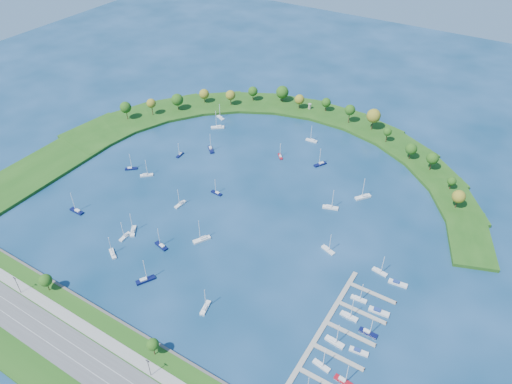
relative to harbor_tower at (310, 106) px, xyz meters
The scene contains 38 objects.
ground 117.77m from the harbor_tower, 82.29° to the right, with size 700.00×700.00×0.00m, color #072A43.
south_shoreline 240.05m from the harbor_tower, 86.22° to the right, with size 420.00×43.10×11.60m.
breakwater 74.53m from the harbor_tower, 114.21° to the right, with size 286.74×247.64×2.00m.
breakwater_trees 28.47m from the harbor_tower, 96.63° to the right, with size 238.55×95.55×16.02m.
harbor_tower is the anchor object (origin of this frame).
dock_system 204.42m from the harbor_tower, 60.35° to the right, with size 24.28×82.00×1.60m.
moored_boat_0 158.60m from the harbor_tower, 84.34° to the right, with size 7.04×9.69×14.11m.
moored_boat_1 138.27m from the harbor_tower, 110.73° to the right, with size 7.40×7.09×11.77m.
moored_boat_2 108.79m from the harbor_tower, 46.51° to the right, with size 8.16×9.40×14.37m.
moored_boat_3 195.03m from the harbor_tower, 87.26° to the right, with size 6.94×9.39×13.72m.
moored_boat_4 172.79m from the harbor_tower, 89.87° to the right, with size 8.67×4.08×12.29m.
moored_boat_5 67.92m from the harbor_tower, 79.84° to the right, with size 5.96×6.37×10.03m.
moored_boat_6 178.66m from the harbor_tower, 96.67° to the right, with size 2.62×7.66×11.08m.
moored_boat_7 190.98m from the harbor_tower, 95.11° to the right, with size 7.76×5.88×11.41m.
moored_boat_8 72.44m from the harbor_tower, 57.82° to the right, with size 6.36×8.77×12.77m.
moored_boat_9 73.27m from the harbor_tower, 128.00° to the right, with size 9.27×7.90×14.08m.
moored_boat_10 43.59m from the harbor_tower, 61.29° to the right, with size 8.22×2.87×11.86m.
moored_boat_11 90.15m from the harbor_tower, 110.82° to the right, with size 8.33×7.92×13.22m.
moored_boat_12 173.26m from the harbor_tower, 96.62° to the right, with size 6.79×8.19×12.33m.
moored_boat_13 68.45m from the harbor_tower, 138.97° to the right, with size 8.10×4.99×11.54m.
moored_boat_14 110.13m from the harbor_tower, 114.52° to the right, with size 2.40×6.88×9.94m.
moored_boat_15 141.29m from the harbor_tower, 95.15° to the right, with size 2.90×8.03×11.56m.
moored_boat_16 186.08m from the harbor_tower, 108.48° to the right, with size 9.05×2.65×13.26m.
moored_boat_17 116.06m from the harbor_tower, 57.49° to the right, with size 9.33×5.16×13.22m.
moored_boat_18 121.02m from the harbor_tower, 90.50° to the right, with size 7.34×2.58×10.59m.
moored_boat_19 143.30m from the harbor_tower, 115.75° to the right, with size 7.29×6.63×11.34m.
moored_boat_20 150.25m from the harbor_tower, 59.73° to the right, with size 8.34×4.78×11.83m.
moored_boat_21 197.77m from the harbor_tower, 77.20° to the right, with size 3.97×8.41×11.93m.
docked_boat_2 216.71m from the harbor_tower, 62.12° to the right, with size 8.03×3.37×11.45m.
docked_boat_3 223.21m from the harbor_tower, 59.93° to the right, with size 8.32×3.04×11.97m.
docked_boat_4 205.29m from the harbor_tower, 60.43° to the right, with size 8.92×3.25×12.83m.
docked_boat_5 209.76m from the harbor_tower, 57.79° to the right, with size 8.27×3.18×1.64m.
docked_boat_6 191.83m from the harbor_tower, 58.11° to the right, with size 8.23×2.66×11.96m.
docked_boat_7 200.74m from the harbor_tower, 56.14° to the right, with size 8.23×2.51×12.01m.
docked_boat_8 182.25m from the harbor_tower, 56.22° to the right, with size 7.63×2.58×11.05m.
docked_boat_9 189.93m from the harbor_tower, 53.95° to the right, with size 9.56×3.37×1.91m.
docked_boat_10 166.47m from the harbor_tower, 51.45° to the right, with size 8.04×3.41×11.44m.
docked_boat_11 174.85m from the harbor_tower, 49.44° to the right, with size 9.17×3.33×1.83m.
Camera 1 is at (119.71, -180.98, 174.72)m, focal length 33.25 mm.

